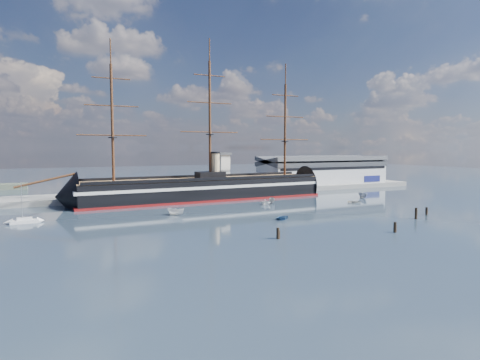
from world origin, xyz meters
name	(u,v)px	position (x,y,z in m)	size (l,w,h in m)	color
ground	(255,205)	(0.00, 40.00, 0.00)	(600.00, 600.00, 0.00)	#293443
quay	(236,193)	(10.00, 76.00, 0.00)	(180.00, 18.00, 2.00)	slate
warehouse	(323,171)	(58.00, 80.00, 7.98)	(63.00, 21.00, 11.60)	#B7BABC
quay_tower	(224,170)	(3.00, 73.00, 9.75)	(5.00, 5.00, 15.00)	silver
warship	(201,189)	(-11.79, 60.00, 4.04)	(113.04, 18.10, 53.94)	black
sailboat	(25,221)	(-67.24, 37.13, 0.67)	(6.56, 2.02, 10.45)	silver
motorboat_a	(176,215)	(-29.44, 32.23, 0.00)	(6.37, 2.34, 2.55)	white
motorboat_b	(283,219)	(-5.59, 13.73, 0.00)	(3.04, 1.22, 1.42)	#2E5382
motorboat_c	(272,203)	(7.22, 41.37, 0.00)	(5.92, 2.17, 2.37)	gray
motorboat_d	(266,205)	(3.43, 39.21, 0.00)	(5.85, 2.53, 2.14)	white
motorboat_e	(354,203)	(33.28, 29.91, 0.00)	(2.89, 1.16, 1.35)	silver
motorboat_f	(363,198)	(45.63, 39.12, 0.00)	(6.14, 2.25, 2.46)	gray
piling_near_left	(278,239)	(-18.94, -5.48, 0.00)	(0.64, 0.64, 3.05)	black
piling_near_mid	(395,232)	(8.02, -11.45, 0.00)	(0.64, 0.64, 3.03)	black
piling_near_right	(416,219)	(26.26, -1.57, 0.00)	(0.64, 0.64, 3.73)	black
piling_far_right	(426,215)	(34.16, 1.56, 0.00)	(0.64, 0.64, 2.92)	black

